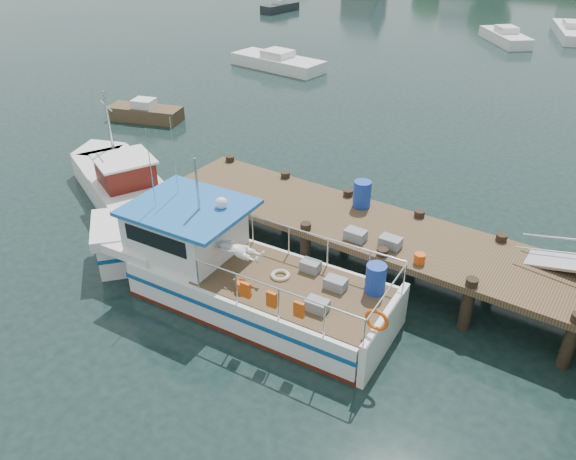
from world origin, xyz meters
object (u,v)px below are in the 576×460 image
Objects in this scene: work_boat at (122,182)px; moored_e at (280,7)px; dock at (575,259)px; moored_d at (574,31)px; lobster_boat at (224,268)px; moored_a at (278,62)px; moored_rowboat at (145,112)px; moored_b at (505,37)px.

moored_e is at bearing 140.60° from work_boat.
dock is 2.25× the size of work_boat.
work_boat reaches higher than moored_d.
dock is at bearing 20.26° from lobster_boat.
work_boat reaches higher than moored_e.
work_boat is at bearing -91.61° from moored_d.
moored_a is (-21.04, 17.32, -1.80)m from dock.
moored_rowboat is at bearing 140.75° from lobster_boat.
lobster_boat is at bearing -155.90° from dock.
moored_rowboat is at bearing -64.86° from moored_a.
lobster_boat reaches higher than dock.
moored_b is at bearing 89.93° from lobster_boat.
moored_rowboat is (-12.70, 9.03, -0.48)m from lobster_boat.
moored_rowboat is at bearing -102.61° from moored_d.
moored_b is (4.63, 34.56, -0.17)m from work_boat.
dock is 1.62× the size of lobster_boat.
dock reaches higher than moored_a.
moored_d is at bearing 83.95° from lobster_boat.
moored_e is at bearing -168.45° from moored_b.
lobster_boat is 1.55× the size of moored_a.
moored_d is at bearing 80.33° from moored_a.
dock is at bearing 28.84° from work_boat.
moored_e reaches higher than moored_rowboat.
work_boat is 0.95× the size of moored_d.
moored_e is (-26.36, -3.70, -0.03)m from moored_d.
lobster_boat is 1.39× the size of work_boat.
lobster_boat is 15.58m from moored_rowboat.
moored_a is (-5.73, 18.50, -0.20)m from work_boat.
moored_b is (-10.68, 33.38, -1.78)m from dock.
dock is 35.10m from moored_b.
moored_d reaches higher than moored_b.
moored_rowboat is 0.91× the size of moored_e.
moored_b is at bearing -117.85° from moored_d.
moored_e is (-12.04, 29.43, 0.03)m from moored_rowboat.
dock reaches higher than moored_e.
moored_d is 1.78× the size of moored_e.
moored_a is at bearing -113.54° from moored_d.
moored_a is 0.85× the size of moored_d.
moored_a is at bearing 117.52° from lobster_boat.
moored_d is at bearing 78.69° from moored_rowboat.
moored_a is 1.51× the size of moored_e.
work_boat is (-7.07, 2.51, -0.25)m from lobster_boat.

